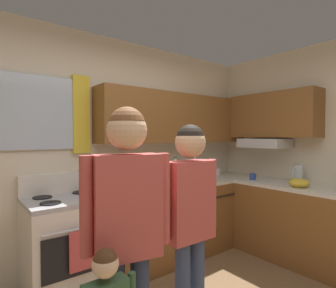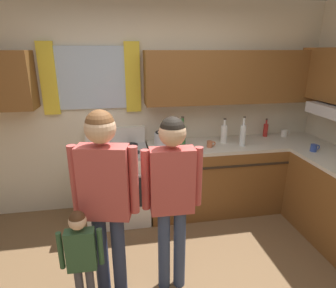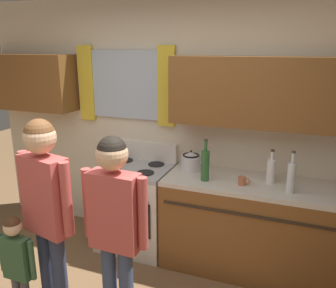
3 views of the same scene
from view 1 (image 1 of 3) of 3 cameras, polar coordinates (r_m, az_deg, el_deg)
back_wall_unit at (r=3.11m, az=-14.31°, el=1.15°), size 4.60×0.42×2.60m
kitchen_counter_run at (r=3.59m, az=12.44°, el=-14.97°), size 2.29×2.01×0.90m
stove_oven at (r=2.87m, az=-20.29°, el=-18.97°), size 0.73×0.67×1.10m
bottle_tall_clear at (r=3.41m, az=5.62°, el=-5.65°), size 0.07×0.07×0.37m
bottle_milk_white at (r=3.42m, az=1.55°, el=-5.99°), size 0.08×0.08×0.31m
bottle_wine_green at (r=2.95m, az=-5.16°, el=-6.58°), size 0.08×0.08×0.39m
bottle_sauce_red at (r=3.97m, az=7.36°, el=-5.30°), size 0.06×0.06×0.25m
mug_ceramic_white at (r=4.13m, az=10.31°, el=-5.68°), size 0.13×0.08×0.09m
cup_terracotta at (r=3.17m, az=0.07°, el=-8.04°), size 0.11×0.07×0.08m
mug_cobalt_blue at (r=3.77m, az=17.34°, el=-6.52°), size 0.11×0.07×0.08m
stovetop_kettle at (r=3.05m, az=-10.71°, el=-7.41°), size 0.27×0.20×0.21m
water_pitcher at (r=3.73m, az=25.52°, el=-5.63°), size 0.19×0.11×0.22m
mixing_bowl at (r=3.42m, az=25.76°, el=-7.37°), size 0.22×0.22×0.10m
adult_holding_child at (r=1.57m, az=-8.52°, el=-14.85°), size 0.50×0.23×1.64m
adult_in_plaid at (r=1.92m, az=4.66°, el=-13.35°), size 0.49×0.21×1.56m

